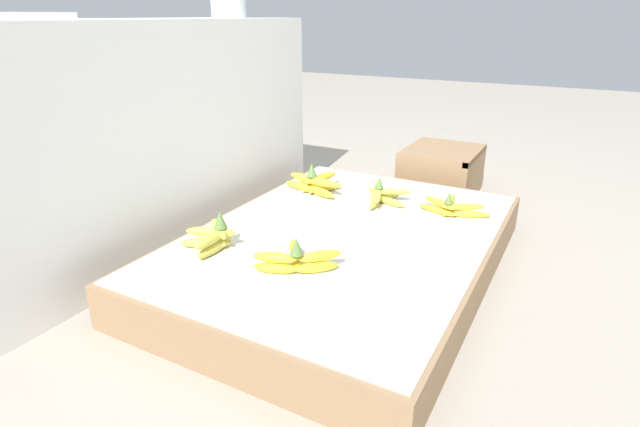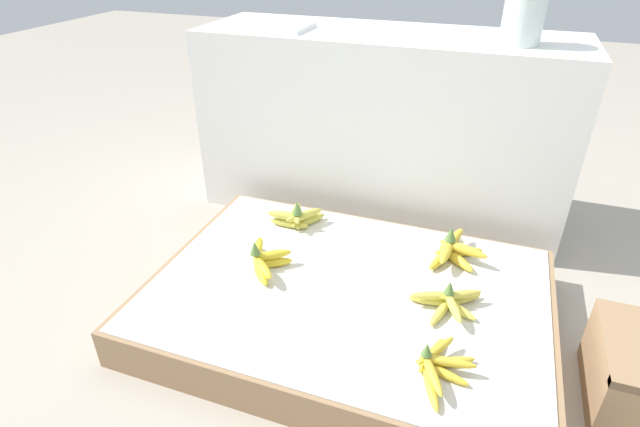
# 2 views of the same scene
# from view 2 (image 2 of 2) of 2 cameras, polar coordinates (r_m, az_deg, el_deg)

# --- Properties ---
(ground_plane) EXTENTS (10.00, 10.00, 0.00)m
(ground_plane) POSITION_cam_2_polar(r_m,az_deg,el_deg) (1.64, 3.03, -11.95)
(ground_plane) COLOR #A89E8E
(display_platform) EXTENTS (1.21, 0.86, 0.13)m
(display_platform) POSITION_cam_2_polar(r_m,az_deg,el_deg) (1.60, 3.09, -10.21)
(display_platform) COLOR #997551
(display_platform) RESTS_ON ground_plane
(back_vendor_table) EXTENTS (1.46, 0.48, 0.74)m
(back_vendor_table) POSITION_cam_2_polar(r_m,az_deg,el_deg) (2.11, 7.04, 9.89)
(back_vendor_table) COLOR white
(back_vendor_table) RESTS_ON ground_plane
(banana_bunch_front_midleft) EXTENTS (0.15, 0.24, 0.08)m
(banana_bunch_front_midleft) POSITION_cam_2_polar(r_m,az_deg,el_deg) (1.32, 13.30, -16.48)
(banana_bunch_front_midleft) COLOR gold
(banana_bunch_front_midleft) RESTS_ON display_platform
(banana_bunch_middle_left) EXTENTS (0.16, 0.21, 0.10)m
(banana_bunch_middle_left) POSITION_cam_2_polar(r_m,az_deg,el_deg) (1.62, -6.45, -5.20)
(banana_bunch_middle_left) COLOR yellow
(banana_bunch_middle_left) RESTS_ON display_platform
(banana_bunch_middle_midleft) EXTENTS (0.21, 0.20, 0.09)m
(banana_bunch_middle_midleft) POSITION_cam_2_polar(r_m,az_deg,el_deg) (1.50, 14.41, -9.73)
(banana_bunch_middle_midleft) COLOR #DBCC4C
(banana_bunch_middle_midleft) RESTS_ON display_platform
(banana_bunch_back_left) EXTENTS (0.20, 0.16, 0.11)m
(banana_bunch_back_left) POSITION_cam_2_polar(r_m,az_deg,el_deg) (1.83, -2.66, -0.39)
(banana_bunch_back_left) COLOR gold
(banana_bunch_back_left) RESTS_ON display_platform
(banana_bunch_back_midleft) EXTENTS (0.19, 0.25, 0.12)m
(banana_bunch_back_midleft) POSITION_cam_2_polar(r_m,az_deg,el_deg) (1.71, 14.94, -3.96)
(banana_bunch_back_midleft) COLOR gold
(banana_bunch_back_midleft) RESTS_ON display_platform
(glass_jar) EXTENTS (0.14, 0.14, 0.18)m
(glass_jar) POSITION_cam_2_polar(r_m,az_deg,el_deg) (1.88, 22.28, 20.22)
(glass_jar) COLOR silver
(glass_jar) RESTS_ON back_vendor_table
(foam_tray_white) EXTENTS (0.21, 0.20, 0.02)m
(foam_tray_white) POSITION_cam_2_polar(r_m,az_deg,el_deg) (2.05, -4.43, 20.52)
(foam_tray_white) COLOR white
(foam_tray_white) RESTS_ON back_vendor_table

